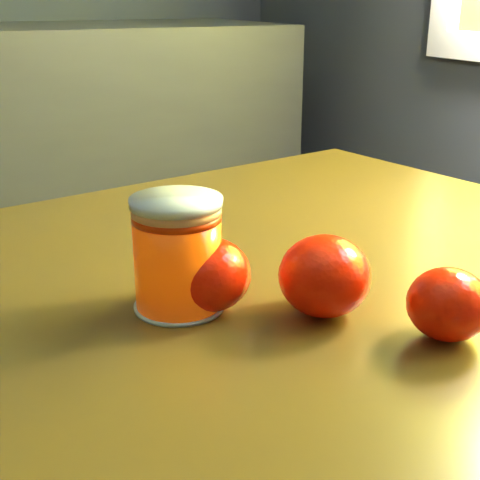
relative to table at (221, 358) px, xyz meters
name	(u,v)px	position (x,y,z in m)	size (l,w,h in m)	color
table	(221,358)	(0.00, 0.00, 0.00)	(1.08, 0.85, 0.72)	brown
juice_glass	(178,255)	(-0.06, -0.05, 0.14)	(0.08, 0.08, 0.10)	#FF4805
orange_front	(325,276)	(0.04, -0.11, 0.13)	(0.08, 0.08, 0.07)	#FF1E05
orange_back	(209,274)	(-0.04, -0.06, 0.12)	(0.07, 0.07, 0.06)	#FF1E05
orange_extra	(448,304)	(0.11, -0.19, 0.12)	(0.06, 0.06, 0.06)	#FF1E05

